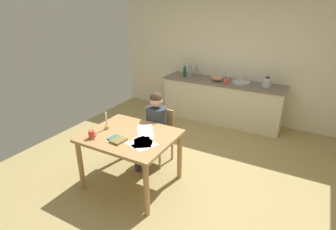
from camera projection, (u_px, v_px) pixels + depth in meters
ground_plane at (173, 173)px, 4.23m from camera, size 5.20×5.20×0.04m
wall_back at (230, 59)px, 5.82m from camera, size 5.20×0.12×2.60m
kitchen_counter at (222, 101)px, 5.85m from camera, size 2.52×0.64×0.90m
dining_table at (130, 142)px, 3.72m from camera, size 1.19×1.00×0.78m
chair_at_table at (160, 133)px, 4.37m from camera, size 0.44×0.44×0.87m
person_seated at (154, 125)px, 4.19m from camera, size 0.37×0.61×1.19m
coffee_mug at (92, 134)px, 3.56m from camera, size 0.12×0.08×0.11m
candlestick at (107, 124)px, 3.81m from camera, size 0.06×0.06×0.25m
book_magazine at (115, 138)px, 3.56m from camera, size 0.15×0.17×0.02m
book_cookery at (118, 140)px, 3.49m from camera, size 0.17×0.20×0.03m
paper_letter at (142, 142)px, 3.47m from camera, size 0.35×0.36×0.00m
paper_bill at (145, 139)px, 3.54m from camera, size 0.32×0.36×0.00m
paper_envelope at (139, 142)px, 3.48m from camera, size 0.30×0.35×0.00m
paper_receipt at (145, 145)px, 3.41m from camera, size 0.30×0.35×0.00m
paper_notice at (145, 129)px, 3.83m from camera, size 0.34×0.36×0.00m
sink_unit at (241, 82)px, 5.51m from camera, size 0.36×0.36×0.24m
bottle_oil at (185, 72)px, 5.98m from camera, size 0.06×0.06×0.24m
bottle_vinegar at (190, 71)px, 5.96m from camera, size 0.08×0.08×0.30m
bottle_wine_red at (196, 71)px, 6.01m from camera, size 0.06×0.06×0.25m
mixing_bowl at (217, 78)px, 5.69m from camera, size 0.26×0.26×0.12m
stovetop_kettle at (267, 82)px, 5.25m from camera, size 0.18×0.18×0.22m
wine_glass_near_sink at (228, 75)px, 5.74m from camera, size 0.07×0.07×0.15m
wine_glass_by_kettle at (223, 74)px, 5.78m from camera, size 0.07×0.07×0.15m
wine_glass_back_left at (220, 74)px, 5.82m from camera, size 0.07×0.07×0.15m
teacup_on_counter at (226, 81)px, 5.50m from camera, size 0.13×0.09×0.09m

